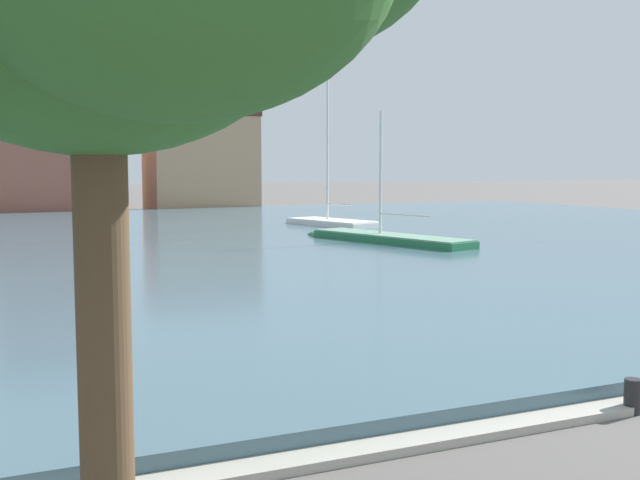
% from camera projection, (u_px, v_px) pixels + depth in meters
% --- Properties ---
extents(harbor_water, '(79.31, 49.36, 0.32)m').
position_uv_depth(harbor_water, '(93.00, 246.00, 32.10)').
color(harbor_water, '#476675').
rests_on(harbor_water, ground).
extents(quay_edge_coping, '(79.31, 0.50, 0.12)m').
position_uv_depth(quay_edge_coping, '(391.00, 446.00, 9.51)').
color(quay_edge_coping, '#ADA89E').
rests_on(quay_edge_coping, ground).
extents(sailboat_green, '(3.95, 9.30, 5.76)m').
position_uv_depth(sailboat_green, '(377.00, 240.00, 32.78)').
color(sailboat_green, '#236B42').
rests_on(sailboat_green, ground).
extents(sailboat_white, '(3.61, 6.58, 9.43)m').
position_uv_depth(sailboat_white, '(326.00, 224.00, 41.89)').
color(sailboat_white, white).
rests_on(sailboat_white, ground).
extents(mooring_bollard, '(0.24, 0.24, 0.50)m').
position_uv_depth(mooring_bollard, '(633.00, 396.00, 10.93)').
color(mooring_bollard, '#232326').
rests_on(mooring_bollard, ground).
extents(townhouse_tall_gabled, '(8.41, 7.82, 12.53)m').
position_uv_depth(townhouse_tall_gabled, '(50.00, 128.00, 56.87)').
color(townhouse_tall_gabled, '#8E5142').
rests_on(townhouse_tall_gabled, ground).
extents(townhouse_narrow_midrow, '(8.40, 5.57, 8.14)m').
position_uv_depth(townhouse_narrow_midrow, '(201.00, 158.00, 61.36)').
color(townhouse_narrow_midrow, tan).
rests_on(townhouse_narrow_midrow, ground).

